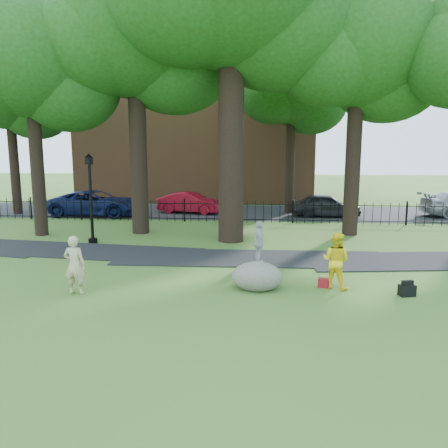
# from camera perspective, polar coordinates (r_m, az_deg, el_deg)

# --- Properties ---
(ground) EXTENTS (120.00, 120.00, 0.00)m
(ground) POSITION_cam_1_polar(r_m,az_deg,el_deg) (12.57, -1.66, -8.78)
(ground) COLOR #395D20
(ground) RESTS_ON ground
(footpath) EXTENTS (36.07, 3.85, 0.03)m
(footpath) POSITION_cam_1_polar(r_m,az_deg,el_deg) (16.23, 3.56, -4.53)
(footpath) COLOR black
(footpath) RESTS_ON ground
(street) EXTENTS (80.00, 7.00, 0.02)m
(street) POSITION_cam_1_polar(r_m,az_deg,el_deg) (28.15, 2.35, 1.55)
(street) COLOR black
(street) RESTS_ON ground
(iron_fence) EXTENTS (44.00, 0.04, 1.20)m
(iron_fence) POSITION_cam_1_polar(r_m,az_deg,el_deg) (24.12, 1.84, 1.62)
(iron_fence) COLOR black
(iron_fence) RESTS_ON ground
(brick_building) EXTENTS (18.00, 8.00, 12.00)m
(brick_building) POSITION_cam_1_polar(r_m,az_deg,el_deg) (36.30, -3.35, 12.86)
(brick_building) COLOR brown
(brick_building) RESTS_ON ground
(tree_row) EXTENTS (26.82, 7.96, 12.42)m
(tree_row) POSITION_cam_1_polar(r_m,az_deg,el_deg) (20.68, 2.82, 21.32)
(tree_row) COLOR black
(tree_row) RESTS_ON ground
(woman) EXTENTS (0.61, 0.40, 1.65)m
(woman) POSITION_cam_1_polar(r_m,az_deg,el_deg) (12.84, -18.93, -5.07)
(woman) COLOR tan
(woman) RESTS_ON ground
(man) EXTENTS (1.01, 0.95, 1.66)m
(man) POSITION_cam_1_polar(r_m,az_deg,el_deg) (13.02, 14.40, -4.63)
(man) COLOR yellow
(man) RESTS_ON ground
(pedestrian) EXTENTS (0.54, 0.96, 1.55)m
(pedestrian) POSITION_cam_1_polar(r_m,az_deg,el_deg) (15.24, 4.62, -2.49)
(pedestrian) COLOR #B5B5BA
(pedestrian) RESTS_ON ground
(boulder) EXTENTS (1.72, 1.48, 0.86)m
(boulder) POSITION_cam_1_polar(r_m,az_deg,el_deg) (12.68, 4.34, -6.60)
(boulder) COLOR slate
(boulder) RESTS_ON ground
(lamppost) EXTENTS (0.38, 0.38, 3.83)m
(lamppost) POSITION_cam_1_polar(r_m,az_deg,el_deg) (19.42, -17.00, 3.04)
(lamppost) COLOR black
(lamppost) RESTS_ON ground
(backpack) EXTENTS (0.47, 0.36, 0.31)m
(backpack) POSITION_cam_1_polar(r_m,az_deg,el_deg) (13.15, 22.79, -8.00)
(backpack) COLOR black
(backpack) RESTS_ON ground
(red_bag) EXTENTS (0.41, 0.30, 0.26)m
(red_bag) POSITION_cam_1_polar(r_m,az_deg,el_deg) (13.23, 12.98, -7.50)
(red_bag) COLOR maroon
(red_bag) RESTS_ON ground
(red_sedan) EXTENTS (4.23, 2.08, 1.33)m
(red_sedan) POSITION_cam_1_polar(r_m,az_deg,el_deg) (27.70, -4.43, 2.78)
(red_sedan) COLOR maroon
(red_sedan) RESTS_ON ground
(navy_van) EXTENTS (5.54, 2.62, 1.53)m
(navy_van) POSITION_cam_1_polar(r_m,az_deg,el_deg) (27.68, -16.41, 2.62)
(navy_van) COLOR #0E1846
(navy_van) RESTS_ON ground
(grey_car) EXTENTS (4.13, 1.71, 1.40)m
(grey_car) POSITION_cam_1_polar(r_m,az_deg,el_deg) (26.79, 13.17, 2.39)
(grey_car) COLOR black
(grey_car) RESTS_ON ground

